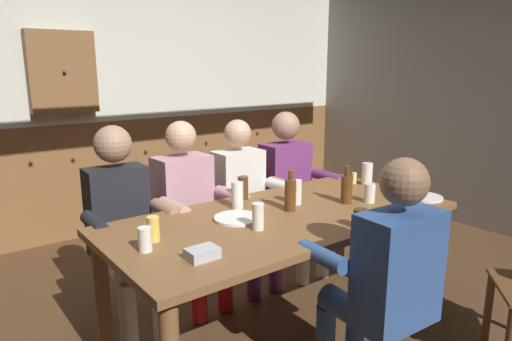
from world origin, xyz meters
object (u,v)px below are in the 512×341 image
person_3 (291,185)px  plate_1 (424,197)px  plate_0 (237,218)px  pint_glass_1 (145,239)px  dining_table (283,230)px  condiment_caddy (202,253)px  pint_glass_5 (297,192)px  pint_glass_7 (153,229)px  pint_glass_2 (243,188)px  pint_glass_0 (370,193)px  pint_glass_8 (258,217)px  pint_glass_4 (237,195)px  bottle_1 (347,188)px  pint_glass_3 (360,219)px  wall_dart_cabinet (62,72)px  person_0 (122,220)px  pint_glass_6 (367,174)px  table_candle (354,178)px  person_2 (244,197)px  person_4 (385,273)px  person_1 (189,206)px  bottle_0 (290,194)px

person_3 → plate_1: bearing=104.8°
plate_0 → pint_glass_1: bearing=-169.5°
dining_table → pint_glass_1: 0.87m
plate_0 → condiment_caddy: bearing=-141.3°
pint_glass_5 → pint_glass_7: size_ratio=1.22×
condiment_caddy → pint_glass_2: 0.94m
pint_glass_0 → pint_glass_8: 0.85m
person_3 → pint_glass_7: 1.59m
pint_glass_5 → pint_glass_8: bearing=-155.4°
pint_glass_2 → pint_glass_4: 0.19m
pint_glass_0 → pint_glass_4: bearing=150.9°
bottle_1 → plate_1: bearing=-26.1°
plate_0 → pint_glass_3: bearing=-48.8°
pint_glass_2 → wall_dart_cabinet: wall_dart_cabinet is taller
person_0 → person_3: same height
pint_glass_1 → condiment_caddy: bearing=-54.7°
person_0 → plate_0: 0.75m
plate_1 → pint_glass_6: 0.45m
person_0 → table_candle: 1.63m
plate_1 → pint_glass_7: (-1.70, 0.37, 0.05)m
person_3 → bottle_1: bearing=74.5°
person_2 → pint_glass_4: person_2 is taller
person_2 → wall_dart_cabinet: bearing=-65.3°
person_2 → plate_1: 1.23m
pint_glass_3 → pint_glass_5: (0.02, 0.52, 0.03)m
person_3 → person_4: person_3 is taller
person_4 → plate_0: 0.85m
person_2 → pint_glass_3: bearing=87.4°
wall_dart_cabinet → plate_1: bearing=-61.2°
person_2 → person_4: same height
plate_1 → condiment_caddy: bearing=178.3°
wall_dart_cabinet → table_candle: bearing=-56.6°
pint_glass_0 → wall_dart_cabinet: bearing=114.0°
plate_1 → pint_glass_3: pint_glass_3 is taller
pint_glass_4 → pint_glass_1: bearing=-158.6°
pint_glass_2 → plate_0: bearing=-130.2°
pint_glass_1 → pint_glass_8: size_ratio=0.81×
person_0 → person_2: (0.92, 0.01, -0.02)m
dining_table → condiment_caddy: 0.74m
pint_glass_7 → person_4: bearing=-45.4°
person_1 → pint_glass_2: 0.41m
pint_glass_8 → wall_dart_cabinet: wall_dart_cabinet is taller
person_2 → pint_glass_7: bearing=32.5°
bottle_1 → bottle_0: bearing=164.9°
pint_glass_5 → pint_glass_7: (-0.96, -0.03, -0.01)m
dining_table → bottle_1: bearing=-8.2°
person_1 → plate_0: bearing=84.4°
person_3 → plate_0: bearing=34.1°
pint_glass_2 → pint_glass_1: bearing=-153.9°
person_3 → pint_glass_0: 0.87m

